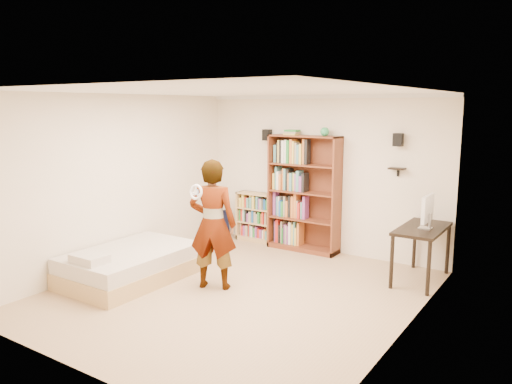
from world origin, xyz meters
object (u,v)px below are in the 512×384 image
computer_desk (421,254)px  daybed (131,261)px  low_bookshelf (255,217)px  person (213,224)px  tall_bookshelf (304,194)px

computer_desk → daybed: size_ratio=0.62×
low_bookshelf → daybed: size_ratio=0.48×
low_bookshelf → person: size_ratio=0.51×
computer_desk → daybed: computer_desk is taller
low_bookshelf → computer_desk: (3.21, -0.50, -0.06)m
computer_desk → tall_bookshelf: bearing=168.2°
computer_desk → daybed: bearing=-147.1°
low_bookshelf → daybed: low_bookshelf is taller
low_bookshelf → person: (0.87, -2.38, 0.45)m
computer_desk → person: (-2.34, -1.88, 0.51)m
tall_bookshelf → computer_desk: 2.30m
low_bookshelf → computer_desk: bearing=-8.8°
low_bookshelf → daybed: 2.82m
low_bookshelf → computer_desk: size_ratio=0.78×
tall_bookshelf → low_bookshelf: tall_bookshelf is taller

